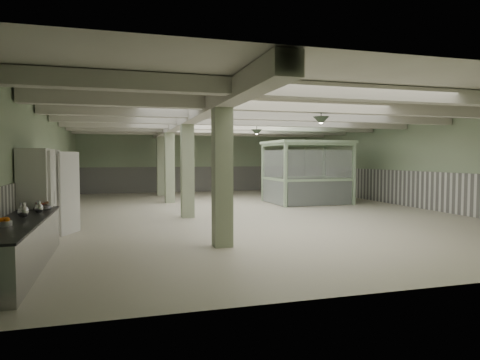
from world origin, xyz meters
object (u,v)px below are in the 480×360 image
object	(u,v)px
prep_counter	(21,245)
walkin_cooler	(42,193)
guard_booth	(307,162)
filing_cabinet	(345,186)

from	to	relation	value
prep_counter	walkin_cooler	bearing A→B (deg)	91.60
guard_booth	filing_cabinet	bearing A→B (deg)	0.63
prep_counter	guard_booth	world-z (taller)	guard_booth
walkin_cooler	guard_booth	world-z (taller)	guard_booth
guard_booth	prep_counter	bearing A→B (deg)	-138.27
guard_booth	filing_cabinet	distance (m)	2.29
guard_booth	filing_cabinet	world-z (taller)	guard_booth
guard_booth	filing_cabinet	size ratio (longest dim) A/B	2.48
walkin_cooler	filing_cabinet	bearing A→B (deg)	27.25
prep_counter	walkin_cooler	xyz separation A→B (m)	(-0.08, 3.00, 0.70)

